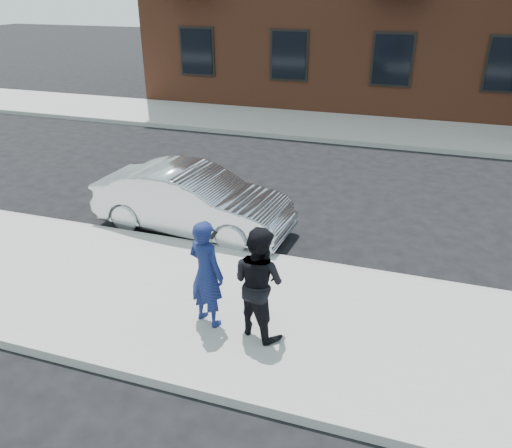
% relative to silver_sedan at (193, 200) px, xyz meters
% --- Properties ---
extents(ground, '(100.00, 100.00, 0.00)m').
position_rel_silver_sedan_xyz_m(ground, '(2.86, -2.30, -0.67)').
color(ground, black).
rests_on(ground, ground).
extents(near_sidewalk, '(50.00, 3.50, 0.15)m').
position_rel_silver_sedan_xyz_m(near_sidewalk, '(2.86, -2.55, -0.60)').
color(near_sidewalk, '#9B9893').
rests_on(near_sidewalk, ground).
extents(near_curb, '(50.00, 0.10, 0.15)m').
position_rel_silver_sedan_xyz_m(near_curb, '(2.86, -0.75, -0.60)').
color(near_curb, '#999691').
rests_on(near_curb, ground).
extents(far_sidewalk, '(50.00, 3.50, 0.15)m').
position_rel_silver_sedan_xyz_m(far_sidewalk, '(2.86, 8.95, -0.60)').
color(far_sidewalk, '#9B9893').
rests_on(far_sidewalk, ground).
extents(far_curb, '(50.00, 0.10, 0.15)m').
position_rel_silver_sedan_xyz_m(far_curb, '(2.86, 7.15, -0.60)').
color(far_curb, '#999691').
rests_on(far_curb, ground).
extents(silver_sedan, '(4.18, 1.72, 1.35)m').
position_rel_silver_sedan_xyz_m(silver_sedan, '(0.00, 0.00, 0.00)').
color(silver_sedan, '#B7BABF').
rests_on(silver_sedan, ground).
extents(man_hoodie, '(0.70, 0.58, 1.63)m').
position_rel_silver_sedan_xyz_m(man_hoodie, '(1.60, -2.97, 0.29)').
color(man_hoodie, navy).
rests_on(man_hoodie, near_sidewalk).
extents(man_peacoat, '(0.99, 0.90, 1.65)m').
position_rel_silver_sedan_xyz_m(man_peacoat, '(2.37, -2.96, 0.30)').
color(man_peacoat, black).
rests_on(man_peacoat, near_sidewalk).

